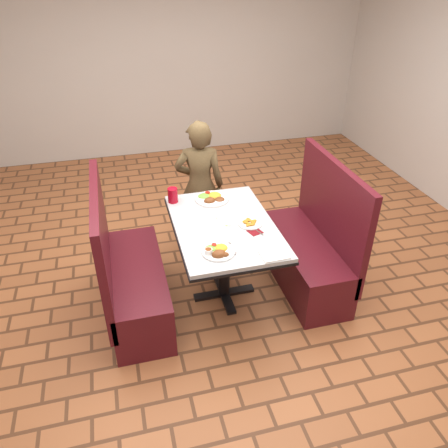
{
  "coord_description": "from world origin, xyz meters",
  "views": [
    {
      "loc": [
        -0.77,
        -2.93,
        2.63
      ],
      "look_at": [
        0.0,
        0.0,
        0.75
      ],
      "focal_mm": 35.0,
      "sensor_mm": 36.0,
      "label": 1
    }
  ],
  "objects": [
    {
      "name": "room",
      "position": [
        0.0,
        0.0,
        1.91
      ],
      "size": [
        7.0,
        7.04,
        2.82
      ],
      "color": "#A45E35",
      "rests_on": "ground"
    },
    {
      "name": "dining_table",
      "position": [
        0.0,
        0.0,
        0.65
      ],
      "size": [
        0.81,
        1.21,
        0.75
      ],
      "color": "#B9BCBE",
      "rests_on": "ground"
    },
    {
      "name": "booth_bench_left",
      "position": [
        -0.8,
        0.0,
        0.33
      ],
      "size": [
        0.47,
        1.2,
        1.17
      ],
      "color": "#54131B",
      "rests_on": "ground"
    },
    {
      "name": "booth_bench_right",
      "position": [
        0.8,
        0.0,
        0.33
      ],
      "size": [
        0.47,
        1.2,
        1.17
      ],
      "color": "#54131B",
      "rests_on": "ground"
    },
    {
      "name": "diner_person",
      "position": [
        -0.01,
        0.89,
        0.67
      ],
      "size": [
        0.54,
        0.41,
        1.33
      ],
      "primitive_type": "imported",
      "rotation": [
        0.0,
        0.0,
        2.94
      ],
      "color": "brown",
      "rests_on": "ground"
    },
    {
      "name": "near_dinner_plate",
      "position": [
        -0.15,
        -0.38,
        0.78
      ],
      "size": [
        0.25,
        0.25,
        0.08
      ],
      "rotation": [
        0.0,
        0.0,
        -0.17
      ],
      "color": "white",
      "rests_on": "dining_table"
    },
    {
      "name": "far_dinner_plate",
      "position": [
        -0.0,
        0.43,
        0.78
      ],
      "size": [
        0.3,
        0.3,
        0.08
      ],
      "rotation": [
        0.0,
        0.0,
        -0.23
      ],
      "color": "white",
      "rests_on": "dining_table"
    },
    {
      "name": "plantain_plate",
      "position": [
        0.2,
        -0.06,
        0.76
      ],
      "size": [
        0.19,
        0.19,
        0.03
      ],
      "rotation": [
        0.0,
        0.0,
        0.4
      ],
      "color": "white",
      "rests_on": "dining_table"
    },
    {
      "name": "maroon_napkin",
      "position": [
        0.21,
        -0.18,
        0.75
      ],
      "size": [
        0.13,
        0.13,
        0.0
      ],
      "primitive_type": "cube",
      "rotation": [
        0.0,
        0.0,
        0.32
      ],
      "color": "maroon",
      "rests_on": "dining_table"
    },
    {
      "name": "spoon_utensil",
      "position": [
        0.23,
        -0.19,
        0.75
      ],
      "size": [
        0.05,
        0.12,
        0.0
      ],
      "primitive_type": "cube",
      "rotation": [
        0.0,
        0.0,
        0.37
      ],
      "color": "silver",
      "rests_on": "dining_table"
    },
    {
      "name": "red_tumbler",
      "position": [
        -0.34,
        0.48,
        0.82
      ],
      "size": [
        0.09,
        0.09,
        0.13
      ],
      "primitive_type": "cylinder",
      "color": "#AE0B1C",
      "rests_on": "dining_table"
    },
    {
      "name": "paper_napkin",
      "position": [
        0.24,
        -0.52,
        0.76
      ],
      "size": [
        0.2,
        0.15,
        0.01
      ],
      "primitive_type": "cube",
      "rotation": [
        0.0,
        0.0,
        0.04
      ],
      "color": "white",
      "rests_on": "dining_table"
    },
    {
      "name": "knife_utensil",
      "position": [
        -0.03,
        -0.36,
        0.76
      ],
      "size": [
        0.02,
        0.16,
        0.0
      ],
      "primitive_type": "cube",
      "rotation": [
        0.0,
        0.0,
        0.05
      ],
      "color": "silver",
      "rests_on": "dining_table"
    },
    {
      "name": "fork_utensil",
      "position": [
        -0.12,
        -0.34,
        0.76
      ],
      "size": [
        0.09,
        0.14,
        0.0
      ],
      "primitive_type": "cube",
      "rotation": [
        0.0,
        0.0,
        -0.55
      ],
      "color": "silver",
      "rests_on": "dining_table"
    },
    {
      "name": "lettuce_shreds",
      "position": [
        0.04,
        0.06,
        0.75
      ],
      "size": [
        0.28,
        0.32,
        0.0
      ],
      "primitive_type": null,
      "color": "#96D153",
      "rests_on": "dining_table"
    }
  ]
}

